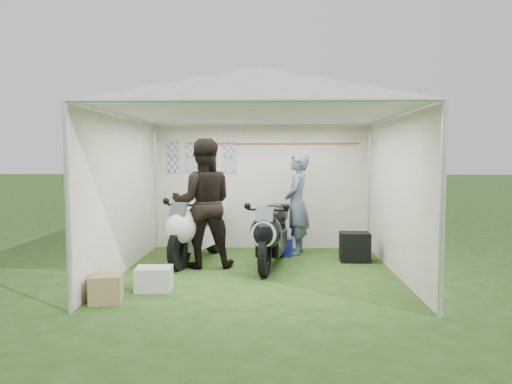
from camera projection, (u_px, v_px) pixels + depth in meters
ground at (258, 272)px, 7.39m from camera, size 80.00×80.00×0.00m
canopy_tent at (258, 97)px, 7.23m from camera, size 5.66×5.66×3.00m
motorcycle_white at (196, 227)px, 8.06m from camera, size 0.84×2.06×1.03m
motorcycle_black at (272, 232)px, 7.66m from camera, size 0.65×2.03×1.00m
paddock_stand at (280, 247)px, 8.59m from camera, size 0.45×0.32×0.31m
person_dark_jacket at (203, 203)px, 7.70m from camera, size 1.06×0.88×1.99m
person_blue_jacket at (297, 204)px, 8.70m from camera, size 0.52×0.71×1.77m
equipment_box at (355, 247)px, 8.14m from camera, size 0.48×0.39×0.48m
crate_0 at (154, 279)px, 6.38m from camera, size 0.48×0.39×0.30m
crate_1 at (106, 288)px, 5.87m from camera, size 0.43×0.43×0.33m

